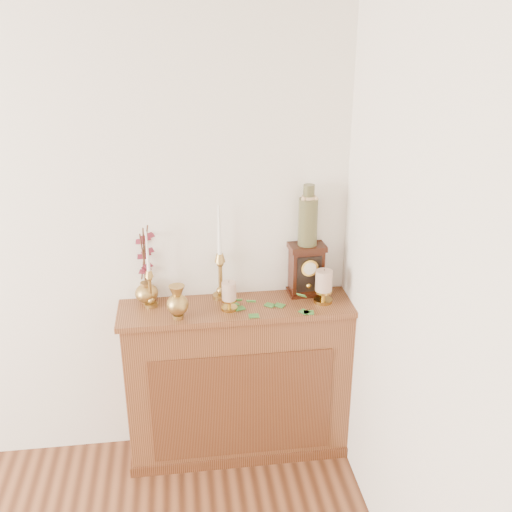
{
  "coord_description": "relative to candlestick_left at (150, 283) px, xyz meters",
  "views": [
    {
      "loc": [
        1.12,
        -0.67,
        2.37
      ],
      "look_at": [
        1.49,
        2.05,
        1.22
      ],
      "focal_mm": 42.0,
      "sensor_mm": 36.0,
      "label": 1
    }
  ],
  "objects": [
    {
      "name": "ginger_jar",
      "position": [
        -0.02,
        0.07,
        0.06
      ],
      "size": [
        0.18,
        0.19,
        0.45
      ],
      "rotation": [
        0.0,
        0.0,
        0.13
      ],
      "color": "#B18D46",
      "rests_on": "console_shelf"
    },
    {
      "name": "bud_vase",
      "position": [
        0.14,
        -0.15,
        -0.05
      ],
      "size": [
        0.11,
        0.11,
        0.18
      ],
      "rotation": [
        0.0,
        0.0,
        -0.25
      ],
      "color": "#B18D46",
      "rests_on": "console_shelf"
    },
    {
      "name": "ivy_garland",
      "position": [
        0.68,
        -0.11,
        -0.12
      ],
      "size": [
        0.44,
        0.2,
        0.08
      ],
      "rotation": [
        0.0,
        0.0,
        -0.33
      ],
      "color": "#35752C",
      "rests_on": "console_shelf"
    },
    {
      "name": "pillar_candle_right",
      "position": [
        0.9,
        -0.07,
        -0.04
      ],
      "size": [
        0.1,
        0.1,
        0.19
      ],
      "rotation": [
        0.0,
        0.0,
        0.15
      ],
      "color": "#B79240",
      "rests_on": "console_shelf"
    },
    {
      "name": "ceramic_vase",
      "position": [
        0.83,
        0.04,
        0.29
      ],
      "size": [
        0.1,
        0.1,
        0.32
      ],
      "rotation": [
        0.0,
        0.0,
        0.06
      ],
      "color": "#183125",
      "rests_on": "mantel_clock"
    },
    {
      "name": "console_shelf",
      "position": [
        0.45,
        -0.05,
        -0.63
      ],
      "size": [
        1.24,
        0.34,
        0.93
      ],
      "color": "brown",
      "rests_on": "ground"
    },
    {
      "name": "pillar_candle_left",
      "position": [
        0.4,
        -0.09,
        -0.05
      ],
      "size": [
        0.08,
        0.08,
        0.16
      ],
      "rotation": [
        0.0,
        0.0,
        -0.16
      ],
      "color": "#B79240",
      "rests_on": "console_shelf"
    },
    {
      "name": "mantel_clock",
      "position": [
        0.83,
        0.04,
        0.0
      ],
      "size": [
        0.2,
        0.14,
        0.29
      ],
      "rotation": [
        0.0,
        0.0,
        0.06
      ],
      "color": "#34120A",
      "rests_on": "console_shelf"
    },
    {
      "name": "candlestick_center",
      "position": [
        0.37,
        0.05,
        0.03
      ],
      "size": [
        0.09,
        0.09,
        0.52
      ],
      "rotation": [
        0.0,
        0.0,
        0.03
      ],
      "color": "#B18D46",
      "rests_on": "console_shelf"
    },
    {
      "name": "candlestick_left",
      "position": [
        0.0,
        0.0,
        0.0
      ],
      "size": [
        0.07,
        0.07,
        0.41
      ],
      "rotation": [
        0.0,
        0.0,
        0.18
      ],
      "color": "#B18D46",
      "rests_on": "console_shelf"
    }
  ]
}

